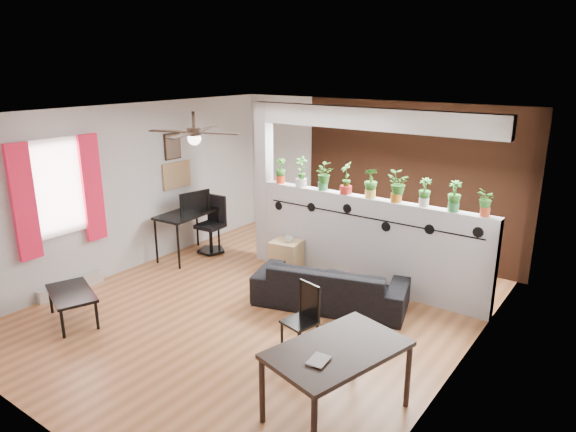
% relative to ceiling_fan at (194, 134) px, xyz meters
% --- Properties ---
extents(room_shell, '(6.30, 7.10, 2.90)m').
position_rel_ceiling_fan_xyz_m(room_shell, '(0.80, 0.30, -1.01)').
color(room_shell, '#9C5D33').
rests_on(room_shell, ground).
extents(partition_wall, '(3.60, 0.18, 1.35)m').
position_rel_ceiling_fan_xyz_m(partition_wall, '(1.60, 1.80, -1.64)').
color(partition_wall, '#BCBCC1').
rests_on(partition_wall, ground).
extents(ceiling_header, '(3.60, 0.18, 0.30)m').
position_rel_ceiling_fan_xyz_m(ceiling_header, '(1.60, 1.80, 0.14)').
color(ceiling_header, white).
rests_on(ceiling_header, room_shell).
extents(pier_column, '(0.22, 0.20, 2.60)m').
position_rel_ceiling_fan_xyz_m(pier_column, '(-0.31, 1.80, -1.01)').
color(pier_column, '#BCBCC1').
rests_on(pier_column, ground).
extents(brick_panel, '(3.90, 0.05, 2.60)m').
position_rel_ceiling_fan_xyz_m(brick_panel, '(1.60, 3.27, -1.01)').
color(brick_panel, '#A0512E').
rests_on(brick_panel, ground).
extents(vine_decal, '(3.31, 0.01, 0.30)m').
position_rel_ceiling_fan_xyz_m(vine_decal, '(1.60, 1.70, -1.23)').
color(vine_decal, black).
rests_on(vine_decal, partition_wall).
extents(window_assembly, '(0.09, 1.30, 1.55)m').
position_rel_ceiling_fan_xyz_m(window_assembly, '(-1.76, -0.90, -0.81)').
color(window_assembly, white).
rests_on(window_assembly, room_shell).
extents(baseboard_heater, '(0.08, 1.00, 0.18)m').
position_rel_ceiling_fan_xyz_m(baseboard_heater, '(-1.74, -0.90, -2.22)').
color(baseboard_heater, beige).
rests_on(baseboard_heater, ground).
extents(corkboard, '(0.03, 0.60, 0.45)m').
position_rel_ceiling_fan_xyz_m(corkboard, '(-1.78, 1.25, -0.96)').
color(corkboard, '#A1784D').
rests_on(corkboard, room_shell).
extents(framed_art, '(0.03, 0.34, 0.44)m').
position_rel_ceiling_fan_xyz_m(framed_art, '(-1.78, 1.20, -0.46)').
color(framed_art, '#8C7259').
rests_on(framed_art, room_shell).
extents(ceiling_fan, '(1.19, 1.19, 0.43)m').
position_rel_ceiling_fan_xyz_m(ceiling_fan, '(0.00, 0.00, 0.00)').
color(ceiling_fan, black).
rests_on(ceiling_fan, room_shell).
extents(potted_plant_0, '(0.23, 0.20, 0.39)m').
position_rel_ceiling_fan_xyz_m(potted_plant_0, '(0.02, 1.80, -0.75)').
color(potted_plant_0, '#EB3F1B').
rests_on(potted_plant_0, partition_wall).
extents(potted_plant_1, '(0.27, 0.22, 0.47)m').
position_rel_ceiling_fan_xyz_m(potted_plant_1, '(0.42, 1.80, -0.72)').
color(potted_plant_1, silver).
rests_on(potted_plant_1, partition_wall).
extents(potted_plant_2, '(0.25, 0.23, 0.41)m').
position_rel_ceiling_fan_xyz_m(potted_plant_2, '(0.81, 1.80, -0.75)').
color(potted_plant_2, '#2E7F3F').
rests_on(potted_plant_2, partition_wall).
extents(potted_plant_3, '(0.31, 0.31, 0.47)m').
position_rel_ceiling_fan_xyz_m(potted_plant_3, '(1.21, 1.80, -0.72)').
color(potted_plant_3, red).
rests_on(potted_plant_3, partition_wall).
extents(potted_plant_4, '(0.28, 0.26, 0.42)m').
position_rel_ceiling_fan_xyz_m(potted_plant_4, '(1.60, 1.80, -0.74)').
color(potted_plant_4, '#E0B94F').
rests_on(potted_plant_4, partition_wall).
extents(potted_plant_5, '(0.25, 0.21, 0.43)m').
position_rel_ceiling_fan_xyz_m(potted_plant_5, '(2.00, 1.80, -0.74)').
color(potted_plant_5, '#C76B17').
rests_on(potted_plant_5, partition_wall).
extents(potted_plant_6, '(0.22, 0.20, 0.38)m').
position_rel_ceiling_fan_xyz_m(potted_plant_6, '(2.39, 1.80, -0.76)').
color(potted_plant_6, silver).
rests_on(potted_plant_6, partition_wall).
extents(potted_plant_7, '(0.24, 0.21, 0.40)m').
position_rel_ceiling_fan_xyz_m(potted_plant_7, '(2.79, 1.80, -0.75)').
color(potted_plant_7, '#2F8340').
rests_on(potted_plant_7, partition_wall).
extents(potted_plant_8, '(0.22, 0.22, 0.36)m').
position_rel_ceiling_fan_xyz_m(potted_plant_8, '(3.18, 1.80, -0.77)').
color(potted_plant_8, '#B83F1D').
rests_on(potted_plant_8, partition_wall).
extents(sofa, '(2.08, 1.28, 0.57)m').
position_rel_ceiling_fan_xyz_m(sofa, '(1.50, 0.93, -2.03)').
color(sofa, black).
rests_on(sofa, ground).
extents(cube_shelf, '(0.50, 0.46, 0.54)m').
position_rel_ceiling_fan_xyz_m(cube_shelf, '(0.38, 1.46, -2.04)').
color(cube_shelf, tan).
rests_on(cube_shelf, ground).
extents(cup, '(0.16, 0.16, 0.10)m').
position_rel_ceiling_fan_xyz_m(cup, '(0.43, 1.46, -1.72)').
color(cup, gray).
rests_on(cup, cube_shelf).
extents(computer_desk, '(0.65, 1.13, 0.79)m').
position_rel_ceiling_fan_xyz_m(computer_desk, '(-1.41, 1.10, -1.60)').
color(computer_desk, black).
rests_on(computer_desk, ground).
extents(monitor, '(0.33, 0.11, 0.19)m').
position_rel_ceiling_fan_xyz_m(monitor, '(-1.41, 1.25, -1.43)').
color(monitor, black).
rests_on(monitor, computer_desk).
extents(office_chair, '(0.51, 0.51, 0.98)m').
position_rel_ceiling_fan_xyz_m(office_chair, '(-1.25, 1.52, -1.88)').
color(office_chair, black).
rests_on(office_chair, ground).
extents(dining_table, '(1.08, 1.44, 0.70)m').
position_rel_ceiling_fan_xyz_m(dining_table, '(2.73, -0.98, -1.69)').
color(dining_table, black).
rests_on(dining_table, ground).
extents(book, '(0.18, 0.23, 0.02)m').
position_rel_ceiling_fan_xyz_m(book, '(2.63, -1.28, -1.60)').
color(book, gray).
rests_on(book, dining_table).
extents(folding_chair, '(0.40, 0.40, 0.83)m').
position_rel_ceiling_fan_xyz_m(folding_chair, '(1.88, -0.25, -1.82)').
color(folding_chair, black).
rests_on(folding_chair, ground).
extents(coffee_table, '(0.97, 0.75, 0.40)m').
position_rel_ceiling_fan_xyz_m(coffee_table, '(-0.93, -1.37, -1.96)').
color(coffee_table, black).
rests_on(coffee_table, ground).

